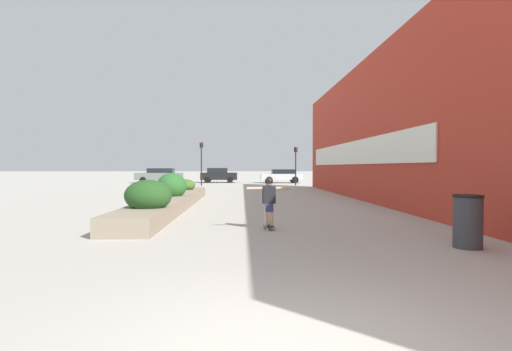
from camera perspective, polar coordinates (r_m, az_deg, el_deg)
building_wall_right at (r=17.29m, az=19.01°, el=6.97°), size 0.67×33.74×6.83m
planter_box at (r=16.18m, az=-11.98°, el=-3.21°), size 1.43×14.04×1.41m
skateboard at (r=10.66m, az=1.86°, el=-7.33°), size 0.29×0.62×0.10m
skateboarder at (r=10.57m, az=1.86°, el=-2.99°), size 1.20×0.26×1.28m
trash_bin at (r=9.26m, az=28.00°, el=-5.80°), size 0.59×0.59×1.09m
car_leftmost at (r=41.25m, az=3.70°, el=-0.01°), size 4.23×2.02×1.41m
car_center_left at (r=42.44m, az=-5.35°, el=0.08°), size 3.81×1.93×1.55m
car_center_right at (r=42.21m, az=-13.61°, el=0.04°), size 4.71×1.84×1.52m
car_rightmost at (r=41.33m, az=13.32°, el=-0.05°), size 4.68×1.93×1.44m
traffic_light_left at (r=35.52m, az=-7.81°, el=2.71°), size 0.28×0.30×3.83m
traffic_light_right at (r=35.68m, az=5.70°, el=2.33°), size 0.28×0.30×3.44m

